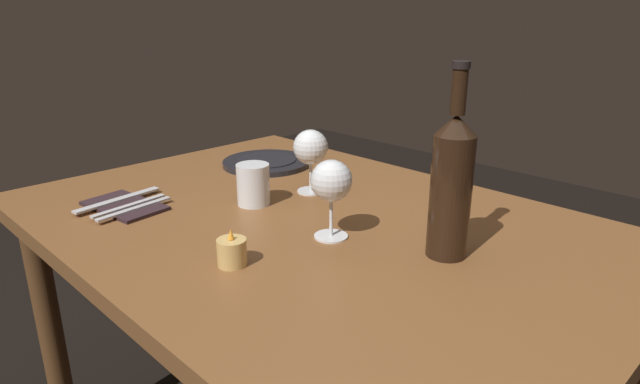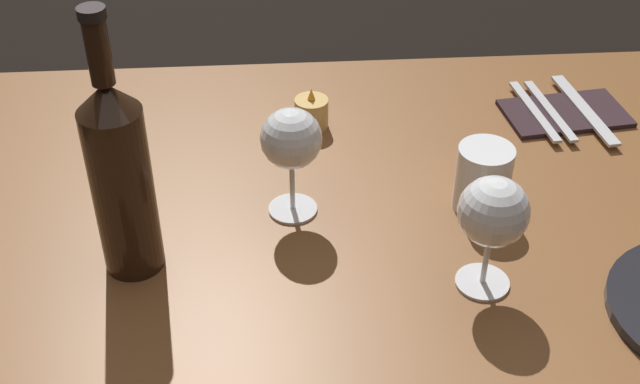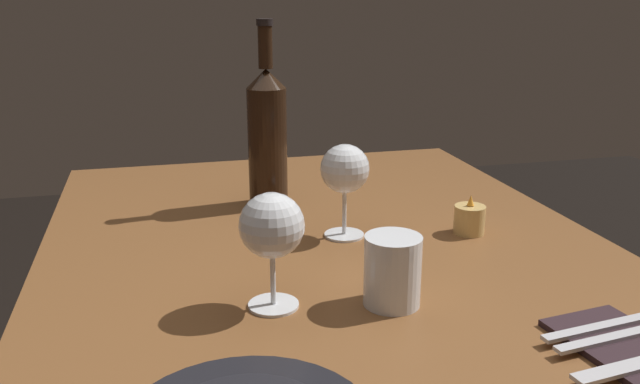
% 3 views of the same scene
% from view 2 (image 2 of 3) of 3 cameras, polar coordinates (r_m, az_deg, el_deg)
% --- Properties ---
extents(dining_table, '(1.30, 0.90, 0.74)m').
position_cam_2_polar(dining_table, '(1.17, 3.23, -5.56)').
color(dining_table, brown).
rests_on(dining_table, ground).
extents(wine_glass_left, '(0.08, 0.08, 0.15)m').
position_cam_2_polar(wine_glass_left, '(0.97, 11.74, -1.50)').
color(wine_glass_left, white).
rests_on(wine_glass_left, dining_table).
extents(wine_glass_right, '(0.08, 0.08, 0.16)m').
position_cam_2_polar(wine_glass_right, '(1.06, -1.98, 3.48)').
color(wine_glass_right, white).
rests_on(wine_glass_right, dining_table).
extents(wine_bottle, '(0.07, 0.07, 0.34)m').
position_cam_2_polar(wine_bottle, '(0.99, -13.48, 1.15)').
color(wine_bottle, black).
rests_on(wine_bottle, dining_table).
extents(water_tumbler, '(0.07, 0.07, 0.09)m').
position_cam_2_polar(water_tumbler, '(1.13, 11.04, 0.70)').
color(water_tumbler, white).
rests_on(water_tumbler, dining_table).
extents(votive_candle, '(0.05, 0.05, 0.07)m').
position_cam_2_polar(votive_candle, '(1.29, -0.59, 5.36)').
color(votive_candle, '#DBB266').
rests_on(votive_candle, dining_table).
extents(folded_napkin, '(0.20, 0.13, 0.01)m').
position_cam_2_polar(folded_napkin, '(1.38, 16.37, 5.18)').
color(folded_napkin, '#2D1E23').
rests_on(folded_napkin, dining_table).
extents(fork_inner, '(0.04, 0.18, 0.00)m').
position_cam_2_polar(fork_inner, '(1.37, 15.43, 5.39)').
color(fork_inner, silver).
rests_on(fork_inner, folded_napkin).
extents(fork_outer, '(0.04, 0.18, 0.00)m').
position_cam_2_polar(fork_outer, '(1.36, 14.43, 5.38)').
color(fork_outer, silver).
rests_on(fork_outer, folded_napkin).
extents(table_knife, '(0.05, 0.21, 0.00)m').
position_cam_2_polar(table_knife, '(1.39, 17.59, 5.42)').
color(table_knife, silver).
rests_on(table_knife, folded_napkin).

